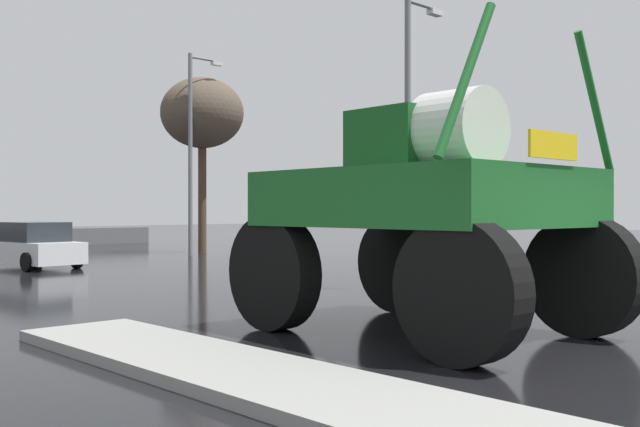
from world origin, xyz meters
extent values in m
plane|color=black|center=(0.00, 18.00, 0.00)|extent=(120.00, 120.00, 0.00)
cube|color=gray|center=(-4.40, 2.10, 0.07)|extent=(1.71, 11.75, 0.15)
cylinder|color=black|center=(-1.92, 6.16, 0.92)|extent=(0.48, 1.84, 1.83)
cylinder|color=black|center=(1.14, 6.09, 0.92)|extent=(0.48, 1.84, 1.83)
cylinder|color=black|center=(-2.01, 2.49, 0.92)|extent=(0.48, 1.84, 1.83)
cylinder|color=black|center=(1.05, 2.42, 0.92)|extent=(0.48, 1.84, 1.83)
cube|color=#195B23|center=(-0.43, 4.29, 2.10)|extent=(3.66, 4.45, 0.86)
cube|color=#154E1E|center=(-0.42, 4.75, 3.02)|extent=(1.33, 1.40, 0.99)
cylinder|color=silver|center=(-0.45, 3.65, 3.12)|extent=(1.21, 1.08, 1.19)
cylinder|color=#195B23|center=(-2.08, 2.36, 3.51)|extent=(1.16, 0.15, 2.03)
cylinder|color=#195B23|center=(1.12, 2.29, 3.53)|extent=(1.11, 0.15, 2.05)
cube|color=yellow|center=(-0.48, 2.08, 2.78)|extent=(1.18, 0.07, 0.36)
cube|color=silver|center=(0.35, 21.33, 0.53)|extent=(2.06, 4.23, 0.70)
cube|color=#23282D|center=(0.36, 21.18, 1.20)|extent=(1.74, 2.23, 0.64)
cylinder|color=black|center=(1.07, 22.75, 0.30)|extent=(0.23, 0.61, 0.60)
cylinder|color=black|center=(-0.38, 19.91, 0.30)|extent=(0.23, 0.61, 0.60)
cylinder|color=black|center=(1.31, 20.06, 0.30)|extent=(0.23, 0.61, 0.60)
cylinder|color=slate|center=(3.75, 8.50, 1.80)|extent=(0.11, 0.11, 3.59)
cube|color=black|center=(3.75, 8.71, 3.07)|extent=(0.24, 0.32, 0.84)
sphere|color=red|center=(3.75, 8.90, 3.34)|extent=(0.17, 0.17, 0.17)
sphere|color=#3C2403|center=(3.75, 8.90, 3.07)|extent=(0.17, 0.17, 0.17)
sphere|color=black|center=(3.75, 8.90, 2.80)|extent=(0.17, 0.17, 0.17)
cylinder|color=slate|center=(6.64, 10.45, 4.00)|extent=(0.18, 0.18, 7.99)
cylinder|color=slate|center=(7.26, 10.45, 7.84)|extent=(1.25, 0.10, 0.10)
cube|color=silver|center=(7.88, 10.45, 7.74)|extent=(0.50, 0.24, 0.16)
cylinder|color=slate|center=(7.73, 23.07, 4.24)|extent=(0.18, 0.18, 8.48)
cylinder|color=slate|center=(8.40, 23.07, 8.33)|extent=(1.35, 0.10, 0.10)
cube|color=silver|center=(9.08, 23.07, 8.23)|extent=(0.50, 0.24, 0.16)
cylinder|color=#473828|center=(9.12, 24.23, 2.47)|extent=(0.37, 0.37, 4.94)
ellipsoid|color=brown|center=(9.12, 24.23, 6.22)|extent=(3.67, 3.67, 3.12)
camera|label=1|loc=(-9.44, -2.81, 1.92)|focal=41.03mm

